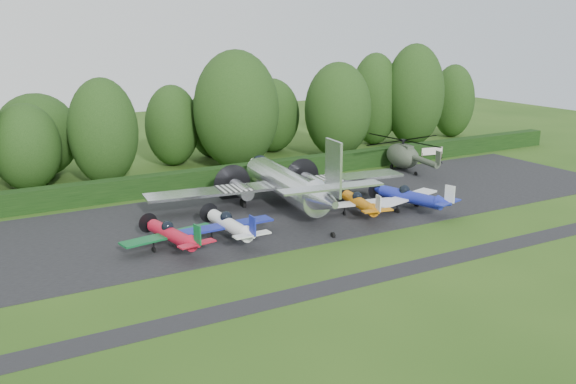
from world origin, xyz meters
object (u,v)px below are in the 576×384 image
light_plane_blue (410,197)px  helicopter (403,154)px  light_plane_white (230,225)px  light_plane_orange (360,203)px  sign_board (432,152)px  transport_plane (288,184)px  light_plane_red (172,234)px

light_plane_blue → helicopter: 16.16m
light_plane_white → light_plane_orange: 12.45m
helicopter → light_plane_blue: bearing=-136.0°
sign_board → transport_plane: bearing=-170.4°
transport_plane → sign_board: 26.72m
light_plane_orange → helicopter: (14.45, 11.75, 0.78)m
light_plane_orange → helicopter: bearing=28.7°
light_plane_red → light_plane_orange: bearing=10.5°
light_plane_blue → helicopter: bearing=67.8°
transport_plane → light_plane_red: 13.90m
helicopter → sign_board: size_ratio=4.51×
light_plane_red → helicopter: size_ratio=0.60×
transport_plane → helicopter: (18.69, 6.66, -0.32)m
transport_plane → light_plane_orange: 6.72m
transport_plane → helicopter: transport_plane is taller
sign_board → light_plane_red: bearing=-169.3°
light_plane_red → sign_board: (37.92, 14.36, -0.09)m
light_plane_red → light_plane_white: bearing=8.4°
light_plane_orange → helicopter: 18.64m
helicopter → sign_board: (6.44, 2.33, -0.81)m
light_plane_orange → transport_plane: bearing=119.4°
light_plane_white → helicopter: helicopter is taller
light_plane_white → light_plane_orange: (12.45, 0.37, -0.09)m
transport_plane → light_plane_blue: size_ratio=2.96×
light_plane_white → light_plane_blue: (17.13, -0.73, 0.06)m
transport_plane → light_plane_blue: 10.91m
helicopter → sign_board: bearing=11.2°
light_plane_red → helicopter: bearing=30.5°
sign_board → light_plane_blue: bearing=-146.9°
light_plane_red → light_plane_blue: (21.71, -0.84, 0.10)m
light_plane_blue → helicopter: helicopter is taller
transport_plane → light_plane_red: transport_plane is taller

